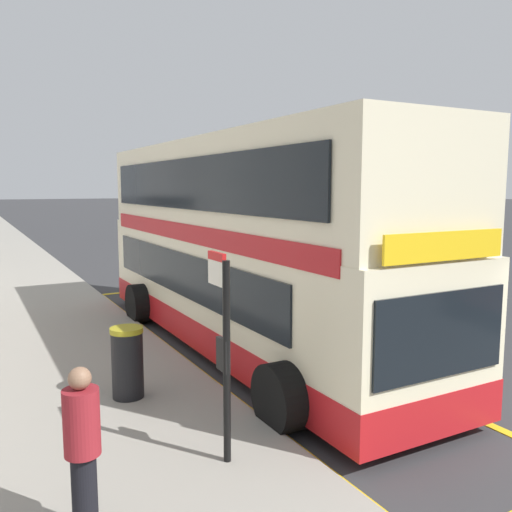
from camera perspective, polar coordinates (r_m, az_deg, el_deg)
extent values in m
plane|color=#333335|center=(36.20, -16.36, 1.61)|extent=(260.00, 260.00, 0.00)
cube|color=beige|center=(11.53, -1.52, -3.08)|extent=(2.50, 10.95, 2.30)
cube|color=beige|center=(11.34, -1.56, 7.42)|extent=(2.48, 10.73, 1.90)
cube|color=red|center=(11.71, -1.51, -7.17)|extent=(2.52, 10.97, 0.60)
cube|color=#B2191E|center=(11.38, -1.54, 2.73)|extent=(2.53, 10.07, 0.36)
cube|color=black|center=(11.34, -8.18, -1.79)|extent=(0.04, 8.76, 0.90)
cube|color=black|center=(10.82, -7.62, 7.62)|extent=(0.04, 9.64, 1.00)
cube|color=black|center=(7.16, 19.16, -7.94)|extent=(2.20, 0.04, 1.10)
cube|color=yellow|center=(6.95, 19.55, 1.01)|extent=(2.00, 0.04, 0.36)
cylinder|color=black|center=(7.82, 3.07, -14.73)|extent=(0.56, 1.00, 1.00)
cylinder|color=black|center=(9.42, 17.36, -11.15)|extent=(0.56, 1.00, 1.00)
cylinder|color=black|center=(13.97, -12.14, -4.95)|extent=(0.56, 1.00, 1.00)
cylinder|color=black|center=(14.92, -2.20, -4.00)|extent=(0.56, 1.00, 1.00)
cube|color=gold|center=(11.41, -8.52, -10.23)|extent=(0.16, 14.08, 0.01)
cube|color=gold|center=(12.62, 3.79, -8.44)|extent=(0.16, 14.08, 0.01)
cube|color=gold|center=(18.27, -11.88, -3.63)|extent=(3.00, 0.16, 0.01)
cylinder|color=black|center=(6.47, -3.13, -11.31)|extent=(0.09, 0.09, 2.45)
cube|color=silver|center=(6.45, -4.18, -1.80)|extent=(0.05, 0.42, 0.30)
cube|color=red|center=(6.42, -4.19, -0.04)|extent=(0.05, 0.42, 0.10)
cube|color=black|center=(6.54, -3.52, -10.45)|extent=(0.06, 0.28, 0.40)
cube|color=black|center=(37.00, -9.39, 2.95)|extent=(1.76, 4.20, 0.72)
cube|color=black|center=(36.87, -9.36, 3.96)|extent=(1.52, 1.90, 0.60)
cylinder|color=black|center=(37.97, -11.36, 2.47)|extent=(0.22, 0.60, 0.60)
cylinder|color=black|center=(38.57, -8.71, 2.60)|extent=(0.22, 0.60, 0.60)
cylinder|color=black|center=(35.51, -10.11, 2.17)|extent=(0.22, 0.60, 0.60)
cylinder|color=black|center=(36.14, -7.30, 2.31)|extent=(0.22, 0.60, 0.60)
cylinder|color=black|center=(5.80, -17.77, -22.98)|extent=(0.24, 0.24, 0.80)
cylinder|color=maroon|center=(5.48, -18.07, -16.45)|extent=(0.34, 0.34, 0.64)
sphere|color=#8C664C|center=(5.32, -18.26, -12.26)|extent=(0.21, 0.21, 0.21)
cylinder|color=black|center=(8.81, -13.51, -11.20)|extent=(0.49, 0.49, 1.05)
cylinder|color=#A5991E|center=(8.65, -13.62, -7.67)|extent=(0.52, 0.52, 0.08)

